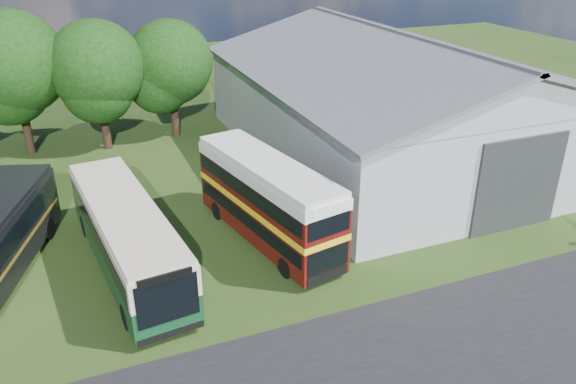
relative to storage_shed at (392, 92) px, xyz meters
name	(u,v)px	position (x,y,z in m)	size (l,w,h in m)	color
ground	(263,351)	(-15.00, -15.98, -4.17)	(120.00, 120.00, 0.00)	#1E3310
asphalt_road	(376,384)	(-12.00, -18.98, -4.17)	(60.00, 8.00, 0.02)	black
storage_shed	(392,92)	(0.00, 0.00, 0.00)	(18.80, 24.80, 8.15)	gray
tree_mid	(13,63)	(-23.00, 8.82, 2.02)	(6.80, 6.80, 9.60)	black
tree_right_a	(97,67)	(-18.00, 7.82, 1.52)	(6.26, 6.26, 8.83)	black
tree_right_b	(170,63)	(-13.00, 8.62, 1.27)	(5.98, 5.98, 8.45)	black
shrub_front	(329,244)	(-9.40, -9.98, -4.17)	(1.70, 1.70, 1.70)	#194714
shrub_mid	(312,226)	(-9.40, -7.98, -4.17)	(1.60, 1.60, 1.60)	#194714
shrub_back	(297,210)	(-9.40, -5.98, -4.17)	(1.80, 1.80, 1.80)	#194714
bus_green_single	(127,236)	(-18.68, -8.51, -2.45)	(4.05, 11.95, 3.23)	black
bus_maroon_double	(268,201)	(-11.98, -8.36, -2.07)	(4.37, 10.07, 4.20)	black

